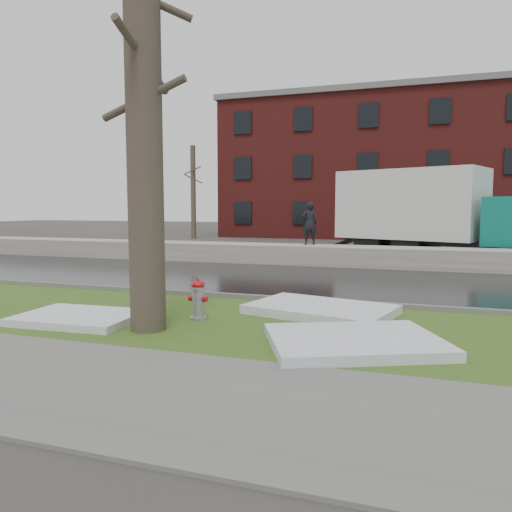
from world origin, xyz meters
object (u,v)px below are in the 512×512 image
(fire_hydrant, at_px, (198,298))
(worker, at_px, (310,223))
(box_truck, at_px, (438,211))
(tree, at_px, (144,104))

(fire_hydrant, xyz_separation_m, worker, (-0.19, 10.43, 1.12))
(fire_hydrant, distance_m, box_truck, 14.82)
(worker, bearing_deg, tree, 67.92)
(worker, bearing_deg, box_truck, -163.51)
(fire_hydrant, xyz_separation_m, box_truck, (4.56, 14.01, 1.56))
(fire_hydrant, relative_size, box_truck, 0.07)
(box_truck, bearing_deg, fire_hydrant, -86.76)
(box_truck, bearing_deg, tree, -87.35)
(tree, bearing_deg, worker, 88.46)
(box_truck, xyz_separation_m, worker, (-4.75, -3.58, -0.45))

